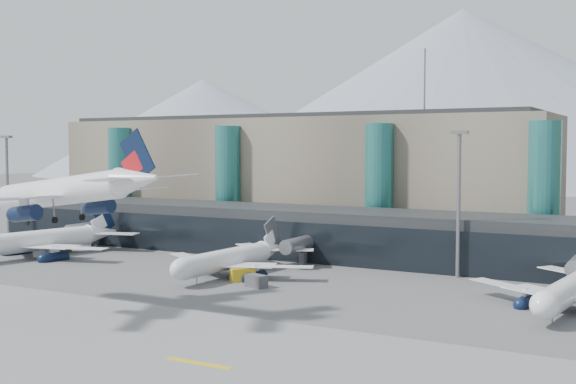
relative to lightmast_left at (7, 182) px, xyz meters
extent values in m
plane|color=#515154|center=(80.00, -45.00, -14.42)|extent=(900.00, 900.00, 0.00)
cube|color=slate|center=(80.00, -60.00, -14.40)|extent=(400.00, 40.00, 0.04)
cube|color=gold|center=(100.00, -60.00, -14.37)|extent=(8.00, 1.00, 0.02)
cube|color=black|center=(80.00, 13.00, -9.42)|extent=(170.00, 18.00, 10.00)
cube|color=black|center=(80.00, 4.10, -10.42)|extent=(170.00, 0.40, 8.00)
cylinder|color=slate|center=(25.00, 2.00, -10.22)|extent=(2.80, 14.00, 2.80)
cube|color=slate|center=(25.00, 2.00, -13.22)|extent=(1.20, 1.20, 2.40)
cylinder|color=slate|center=(80.00, 2.00, -10.22)|extent=(2.80, 14.00, 2.80)
cube|color=slate|center=(80.00, 2.00, -13.22)|extent=(1.20, 1.20, 2.40)
cube|color=gray|center=(55.00, 45.00, 0.58)|extent=(130.00, 30.00, 30.00)
cube|color=black|center=(55.00, 45.00, 16.08)|extent=(123.50, 28.00, 1.00)
cylinder|color=#297470|center=(10.00, 29.00, -0.42)|extent=(6.40, 6.40, 28.00)
cylinder|color=#297470|center=(45.00, 29.00, -0.42)|extent=(6.40, 6.40, 28.00)
cylinder|color=#297470|center=(85.00, 29.00, -0.42)|extent=(6.40, 6.40, 28.00)
cylinder|color=#297470|center=(120.00, 29.00, -0.42)|extent=(6.40, 6.40, 28.00)
cylinder|color=slate|center=(90.00, 45.00, 23.58)|extent=(0.40, 0.40, 16.00)
cone|color=gray|center=(-180.00, 335.00, 23.08)|extent=(320.00, 320.00, 75.00)
cone|color=gray|center=(20.00, 335.00, 40.58)|extent=(400.00, 400.00, 110.00)
cylinder|color=slate|center=(0.00, 0.00, -1.92)|extent=(0.70, 0.70, 25.00)
cube|color=slate|center=(0.00, 0.00, 10.88)|extent=(3.00, 1.20, 0.60)
cylinder|color=slate|center=(110.00, 3.00, -1.92)|extent=(0.70, 0.70, 25.00)
cube|color=slate|center=(110.00, 3.00, 10.88)|extent=(3.00, 1.20, 0.60)
cylinder|color=white|center=(69.89, -48.11, 3.58)|extent=(23.74, 5.99, 3.89)
ellipsoid|color=white|center=(58.19, -47.05, 3.58)|extent=(5.78, 4.37, 3.89)
cone|color=white|center=(84.93, -49.46, 3.78)|extent=(7.03, 4.48, 3.89)
cube|color=white|center=(70.81, -56.61, 2.94)|extent=(11.06, 17.72, 0.19)
cylinder|color=#0B1834|center=(69.65, -54.49, 0.95)|extent=(4.87, 2.55, 2.14)
cube|color=white|center=(84.50, -54.14, 3.97)|extent=(6.48, 9.34, 0.16)
cube|color=white|center=(72.31, -39.90, 2.94)|extent=(13.36, 17.37, 0.19)
cylinder|color=#0B1834|center=(70.80, -41.79, 0.95)|extent=(4.87, 2.55, 2.14)
cube|color=white|center=(85.35, -44.79, 3.97)|extent=(7.58, 9.14, 0.16)
cube|color=#0B1834|center=(85.26, -49.49, 6.89)|extent=(5.81, 0.75, 6.85)
cube|color=red|center=(84.26, -49.40, 5.72)|extent=(3.90, 0.62, 3.75)
cylinder|color=slate|center=(61.70, -47.37, 1.05)|extent=(0.16, 0.16, 3.11)
cylinder|color=black|center=(61.70, -47.37, -0.31)|extent=(0.71, 0.31, 0.69)
cylinder|color=black|center=(70.68, -50.52, -0.31)|extent=(0.92, 0.42, 0.89)
cylinder|color=black|center=(71.10, -45.87, -0.31)|extent=(0.92, 0.42, 0.89)
cylinder|color=white|center=(27.42, -14.00, -9.64)|extent=(9.29, 26.20, 4.29)
cone|color=white|center=(30.69, 2.30, -9.43)|extent=(5.65, 8.09, 4.29)
cube|color=white|center=(36.84, -14.01, -10.35)|extent=(19.43, 10.46, 0.21)
cylinder|color=#0B1834|center=(34.37, -15.02, -12.54)|extent=(3.33, 5.53, 2.36)
cube|color=white|center=(35.76, 1.28, -9.22)|extent=(10.26, 6.29, 0.17)
cube|color=white|center=(18.73, -10.37, -10.35)|extent=(18.60, 16.00, 0.21)
cylinder|color=#0B1834|center=(20.61, -12.26, -12.54)|extent=(3.33, 5.53, 2.36)
cube|color=white|center=(25.62, 3.32, -9.22)|extent=(9.77, 8.95, 0.17)
cube|color=#0B1834|center=(30.76, 2.66, -6.00)|extent=(1.51, 6.32, 7.54)
cube|color=white|center=(30.54, 1.57, -7.29)|extent=(1.14, 4.26, 4.12)
cylinder|color=slate|center=(25.64, -22.87, -12.43)|extent=(0.17, 0.17, 3.43)
cylinder|color=black|center=(25.64, -22.87, -13.93)|extent=(0.42, 0.80, 0.76)
cylinder|color=black|center=(30.16, -13.42, -13.93)|extent=(0.57, 1.03, 0.98)
cylinder|color=black|center=(25.12, -12.41, -13.93)|extent=(0.57, 1.03, 0.98)
cylinder|color=white|center=(74.23, -14.00, -10.24)|extent=(5.17, 22.82, 3.75)
ellipsoid|color=white|center=(73.52, -25.29, -10.24)|extent=(4.07, 5.48, 3.75)
cone|color=white|center=(75.15, 0.52, -10.05)|extent=(4.15, 6.69, 3.75)
cube|color=white|center=(82.40, -12.90, -10.86)|extent=(17.05, 11.01, 0.19)
cylinder|color=#0B1834|center=(80.38, -14.07, -12.77)|extent=(2.34, 4.65, 2.06)
cube|color=white|center=(79.67, 0.23, -9.87)|extent=(8.99, 6.41, 0.15)
cube|color=white|center=(66.27, -11.88, -10.86)|extent=(16.82, 12.56, 0.19)
cylinder|color=#0B1834|center=(68.12, -13.29, -12.77)|extent=(2.34, 4.65, 2.06)
cube|color=white|center=(70.63, 0.80, -9.87)|extent=(8.85, 7.16, 0.15)
cube|color=slate|center=(75.17, 0.84, -7.05)|extent=(0.58, 5.60, 6.60)
cube|color=white|center=(75.11, -0.13, -8.18)|extent=(0.50, 3.75, 3.61)
cylinder|color=slate|center=(73.73, -21.90, -12.68)|extent=(0.15, 0.15, 3.00)
cylinder|color=black|center=(73.73, -21.90, -13.99)|extent=(0.28, 0.68, 0.67)
cylinder|color=black|center=(76.54, -13.17, -13.99)|extent=(0.39, 0.87, 0.86)
cylinder|color=black|center=(72.05, -12.89, -13.99)|extent=(0.39, 0.87, 0.86)
cylinder|color=white|center=(130.97, -14.00, -10.32)|extent=(6.41, 22.51, 3.68)
ellipsoid|color=white|center=(129.59, -25.03, -10.32)|extent=(4.29, 5.57, 3.68)
cube|color=white|center=(123.29, -11.44, -10.92)|extent=(16.31, 13.01, 0.18)
cylinder|color=#0B1834|center=(125.03, -12.94, -12.80)|extent=(2.56, 4.66, 2.03)
cube|color=white|center=(128.33, 0.73, -9.95)|extent=(8.58, 7.35, 0.15)
cylinder|color=slate|center=(130.01, -21.72, -12.71)|extent=(0.15, 0.15, 2.95)
cylinder|color=black|center=(130.01, -21.72, -14.00)|extent=(0.31, 0.68, 0.65)
cylinder|color=black|center=(128.90, -12.78, -14.00)|extent=(0.43, 0.87, 0.84)
cube|color=silver|center=(27.98, -15.01, -13.51)|extent=(3.66, 2.83, 1.81)
cube|color=gold|center=(65.35, -9.11, -13.57)|extent=(2.72, 3.38, 1.69)
cube|color=#47474C|center=(83.74, -21.53, -13.40)|extent=(4.10, 3.03, 2.04)
cube|color=#47474C|center=(26.48, -8.11, -13.41)|extent=(2.20, 3.74, 2.01)
cube|color=gold|center=(78.84, -17.97, -13.31)|extent=(4.30, 4.36, 2.22)
camera|label=1|loc=(143.90, -120.79, 8.22)|focal=45.00mm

